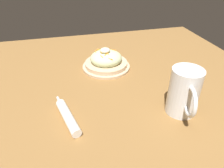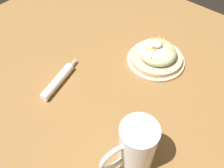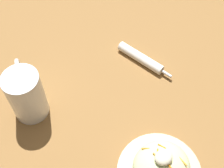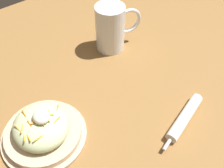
% 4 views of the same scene
% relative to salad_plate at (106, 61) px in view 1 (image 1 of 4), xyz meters
% --- Properties ---
extents(ground_plane, '(1.43, 1.43, 0.00)m').
position_rel_salad_plate_xyz_m(ground_plane, '(-0.06, -0.26, -0.03)').
color(ground_plane, olive).
extents(salad_plate, '(0.21, 0.21, 0.10)m').
position_rel_salad_plate_xyz_m(salad_plate, '(0.00, 0.00, 0.00)').
color(salad_plate, '#D1B28E').
rests_on(salad_plate, ground_plane).
extents(beer_mug, '(0.10, 0.16, 0.16)m').
position_rel_salad_plate_xyz_m(beer_mug, '(0.17, -0.35, 0.04)').
color(beer_mug, white).
rests_on(beer_mug, ground_plane).
extents(napkin_roll, '(0.07, 0.20, 0.03)m').
position_rel_salad_plate_xyz_m(napkin_roll, '(-0.19, -0.31, -0.02)').
color(napkin_roll, white).
rests_on(napkin_roll, ground_plane).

